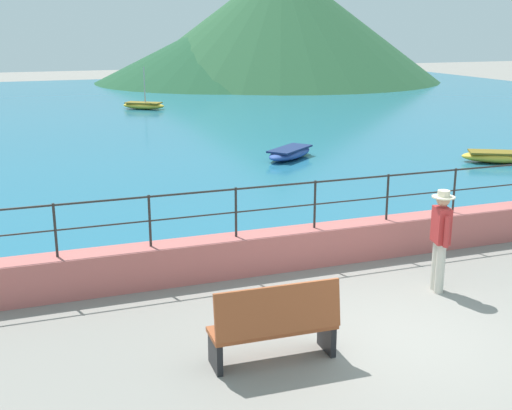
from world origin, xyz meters
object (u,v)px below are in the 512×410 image
person_walking (440,236)px  boat_1 (499,157)px  boat_2 (144,105)px  bench_main (275,324)px  boat_0 (290,153)px

person_walking → boat_1: (8.05, 8.14, -0.72)m
person_walking → boat_2: 25.91m
boat_2 → bench_main: bearing=-97.2°
person_walking → boat_0: (1.99, 11.04, -0.72)m
person_walking → boat_1: bearing=45.3°
bench_main → boat_1: bench_main is taller
boat_1 → boat_2: bearing=114.5°
boat_1 → boat_2: (-8.10, 17.76, 0.01)m
bench_main → person_walking: (3.47, 1.33, 0.42)m
boat_1 → boat_0: bearing=154.4°
person_walking → boat_1: size_ratio=0.71×
bench_main → person_walking: size_ratio=0.98×
boat_1 → boat_2: boat_2 is taller
boat_0 → boat_2: size_ratio=0.98×
bench_main → boat_0: size_ratio=0.73×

